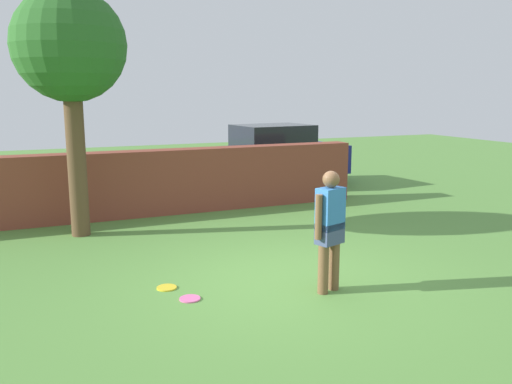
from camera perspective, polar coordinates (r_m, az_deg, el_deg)
The scene contains 7 objects.
ground_plane at distance 7.60m, azimuth 3.40°, elevation -9.46°, with size 40.00×40.00×0.00m, color #568C3D.
brick_wall at distance 11.50m, azimuth -14.34°, elevation 0.75°, with size 10.88×0.50×1.39m, color brown.
tree at distance 10.12m, azimuth -19.30°, elevation 14.16°, with size 1.97×1.97×4.40m.
person at distance 7.01m, azimuth 7.90°, elevation -3.60°, with size 0.52×0.32×1.62m.
car at distance 14.84m, azimuth 1.79°, elevation 3.89°, with size 4.35×2.26×1.72m.
frisbee_pink at distance 7.00m, azimuth -7.08°, elevation -11.26°, with size 0.27×0.27×0.02m, color pink.
frisbee_yellow at distance 7.41m, azimuth -9.54°, elevation -10.06°, with size 0.27×0.27×0.02m, color yellow.
Camera 1 is at (-3.23, -6.36, 2.61)m, focal length 37.39 mm.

